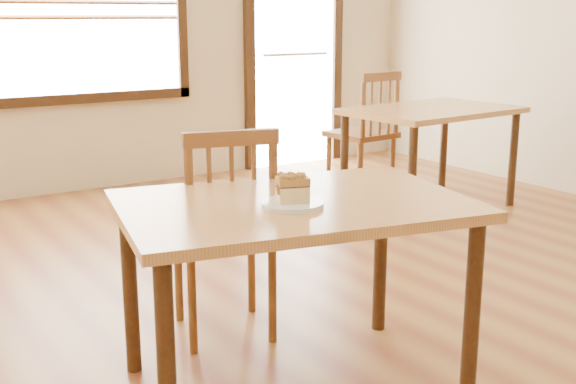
% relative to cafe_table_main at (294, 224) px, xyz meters
% --- Properties ---
extents(entry_door, '(1.08, 0.06, 2.29)m').
position_rel_cafe_table_main_xyz_m(entry_door, '(2.42, 3.64, 0.54)').
color(entry_door, white).
rests_on(entry_door, ground).
extents(cafe_table_main, '(1.41, 1.09, 0.75)m').
position_rel_cafe_table_main_xyz_m(cafe_table_main, '(0.00, 0.00, 0.00)').
color(cafe_table_main, '#CD844F').
rests_on(cafe_table_main, ground).
extents(cafe_chair_main, '(0.54, 0.54, 0.97)m').
position_rel_cafe_table_main_xyz_m(cafe_chair_main, '(0.00, 0.55, -0.17)').
color(cafe_chair_main, brown).
rests_on(cafe_chair_main, ground).
extents(cafe_table_second, '(1.28, 0.90, 0.75)m').
position_rel_cafe_table_main_xyz_m(cafe_table_second, '(2.35, 1.70, -0.00)').
color(cafe_table_second, '#CD844F').
rests_on(cafe_table_second, ground).
extents(cafe_chair_second, '(0.49, 0.49, 0.99)m').
position_rel_cafe_table_main_xyz_m(cafe_chair_second, '(2.20, 2.29, -0.15)').
color(cafe_chair_second, brown).
rests_on(cafe_chair_second, ground).
extents(plate, '(0.22, 0.22, 0.02)m').
position_rel_cafe_table_main_xyz_m(plate, '(-0.05, -0.07, 0.10)').
color(plate, white).
rests_on(plate, cafe_table_main).
extents(cake_slice, '(0.13, 0.11, 0.11)m').
position_rel_cafe_table_main_xyz_m(cake_slice, '(-0.05, -0.07, 0.16)').
color(cake_slice, '#D2C376').
rests_on(cake_slice, plate).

